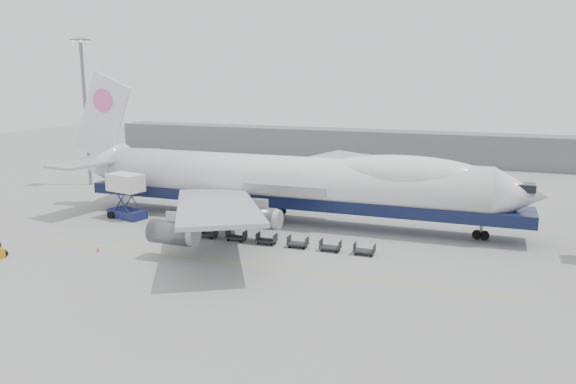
% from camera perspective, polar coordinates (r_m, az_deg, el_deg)
% --- Properties ---
extents(ground, '(260.00, 260.00, 0.00)m').
position_cam_1_polar(ground, '(65.34, -3.90, -5.49)').
color(ground, gray).
rests_on(ground, ground).
extents(apron_line, '(60.00, 0.15, 0.01)m').
position_cam_1_polar(apron_line, '(60.19, -6.24, -7.06)').
color(apron_line, gold).
rests_on(apron_line, ground).
extents(hangar, '(110.00, 8.00, 7.00)m').
position_cam_1_polar(hangar, '(132.76, 4.46, 4.90)').
color(hangar, slate).
rests_on(hangar, ground).
extents(floodlight_mast, '(2.40, 2.40, 25.43)m').
position_cam_1_polar(floodlight_mast, '(105.55, -19.92, 8.33)').
color(floodlight_mast, slate).
rests_on(floodlight_mast, ground).
extents(airliner, '(67.00, 55.30, 19.98)m').
position_cam_1_polar(airliner, '(74.57, 0.24, 1.16)').
color(airliner, white).
rests_on(airliner, ground).
extents(catering_truck, '(5.82, 4.57, 6.18)m').
position_cam_1_polar(catering_truck, '(80.04, -16.12, -0.15)').
color(catering_truck, navy).
rests_on(catering_truck, ground).
extents(traffic_cone, '(0.36, 0.36, 0.54)m').
position_cam_1_polar(traffic_cone, '(66.63, -18.76, -5.54)').
color(traffic_cone, '#DD4A0B').
rests_on(traffic_cone, ground).
extents(dolly_0, '(2.30, 1.35, 1.30)m').
position_cam_1_polar(dolly_0, '(70.85, -10.93, -3.86)').
color(dolly_0, '#2D2D30').
rests_on(dolly_0, ground).
extents(dolly_1, '(2.30, 1.35, 1.30)m').
position_cam_1_polar(dolly_1, '(68.98, -8.17, -4.19)').
color(dolly_1, '#2D2D30').
rests_on(dolly_1, ground).
extents(dolly_2, '(2.30, 1.35, 1.30)m').
position_cam_1_polar(dolly_2, '(67.28, -5.25, -4.53)').
color(dolly_2, '#2D2D30').
rests_on(dolly_2, ground).
extents(dolly_3, '(2.30, 1.35, 1.30)m').
position_cam_1_polar(dolly_3, '(65.77, -2.19, -4.87)').
color(dolly_3, '#2D2D30').
rests_on(dolly_3, ground).
extents(dolly_4, '(2.30, 1.35, 1.30)m').
position_cam_1_polar(dolly_4, '(64.46, 1.01, -5.21)').
color(dolly_4, '#2D2D30').
rests_on(dolly_4, ground).
extents(dolly_5, '(2.30, 1.35, 1.30)m').
position_cam_1_polar(dolly_5, '(63.35, 4.33, -5.55)').
color(dolly_5, '#2D2D30').
rests_on(dolly_5, ground).
extents(dolly_6, '(2.30, 1.35, 1.30)m').
position_cam_1_polar(dolly_6, '(62.47, 7.77, -5.88)').
color(dolly_6, '#2D2D30').
rests_on(dolly_6, ground).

